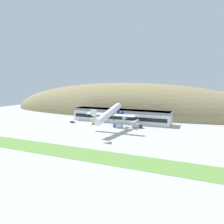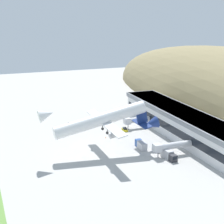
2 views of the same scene
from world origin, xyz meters
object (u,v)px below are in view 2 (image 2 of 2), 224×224
at_px(cargo_airplane, 103,120).
at_px(service_car_0, 125,129).
at_px(fuel_truck, 169,155).
at_px(terminal_building, 182,122).
at_px(traffic_cone_1, 106,124).
at_px(service_car_1, 109,117).
at_px(traffic_cone_0, 106,137).
at_px(box_truck, 141,145).
at_px(jetway_1, 170,146).
at_px(jetway_0, 135,120).

height_order(cargo_airplane, service_car_0, cargo_airplane).
height_order(cargo_airplane, fuel_truck, cargo_airplane).
distance_m(terminal_building, traffic_cone_1, 39.45).
height_order(terminal_building, fuel_truck, terminal_building).
height_order(service_car_1, traffic_cone_1, service_car_1).
bearing_deg(traffic_cone_0, box_truck, 29.12).
distance_m(cargo_airplane, box_truck, 20.62).
xyz_separation_m(box_truck, traffic_cone_0, (-16.85, -9.39, -1.16)).
bearing_deg(jetway_1, fuel_truck, -39.01).
bearing_deg(traffic_cone_0, service_car_0, 118.20).
xyz_separation_m(jetway_0, fuel_truck, (39.60, -3.81, -2.41)).
height_order(jetway_0, traffic_cone_1, jetway_0).
bearing_deg(service_car_0, cargo_airplane, -39.37).
distance_m(terminal_building, box_truck, 25.15).
bearing_deg(service_car_1, jetway_1, 4.27).
distance_m(cargo_airplane, traffic_cone_1, 40.98).
relative_size(jetway_1, traffic_cone_1, 28.01).
height_order(cargo_airplane, traffic_cone_1, cargo_airplane).
bearing_deg(box_truck, cargo_airplane, -90.30).
xyz_separation_m(jetway_1, fuel_truck, (2.60, -2.11, -2.41)).
relative_size(cargo_airplane, service_car_1, 10.75).
distance_m(jetway_1, service_car_0, 35.18).
relative_size(fuel_truck, traffic_cone_1, 14.57).
relative_size(terminal_building, service_car_1, 19.87).
bearing_deg(service_car_1, fuel_truck, 2.06).
relative_size(service_car_1, traffic_cone_1, 7.86).
relative_size(box_truck, traffic_cone_1, 13.90).
distance_m(service_car_1, box_truck, 45.39).
relative_size(jetway_1, cargo_airplane, 0.33).
bearing_deg(service_car_1, service_car_0, -1.24).
distance_m(jetway_1, traffic_cone_0, 33.04).
bearing_deg(traffic_cone_1, fuel_truck, 8.45).
relative_size(jetway_1, service_car_1, 3.56).
bearing_deg(traffic_cone_0, cargo_airplane, -23.11).
height_order(terminal_building, cargo_airplane, cargo_airplane).
xyz_separation_m(cargo_airplane, service_car_0, (-23.08, 18.94, -13.07)).
bearing_deg(service_car_0, service_car_1, 178.76).
distance_m(service_car_0, traffic_cone_0, 13.38).
bearing_deg(service_car_1, terminal_building, 28.48).
bearing_deg(traffic_cone_0, jetway_1, 30.18).
height_order(jetway_1, fuel_truck, jetway_1).
relative_size(terminal_building, service_car_0, 20.50).
xyz_separation_m(terminal_building, jetway_0, (-18.31, -14.74, -2.56)).
height_order(jetway_1, service_car_0, jetway_1).
height_order(fuel_truck, traffic_cone_1, fuel_truck).
relative_size(cargo_airplane, fuel_truck, 5.80).
bearing_deg(terminal_building, service_car_1, -151.52).
relative_size(terminal_building, fuel_truck, 10.73).
xyz_separation_m(terminal_building, jetway_1, (18.69, -16.45, -2.56)).
distance_m(jetway_0, traffic_cone_1, 15.97).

